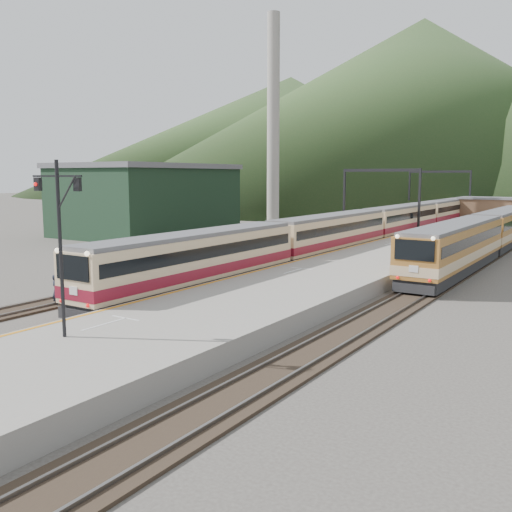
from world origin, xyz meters
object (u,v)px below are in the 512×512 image
Objects in this scene: second_train at (484,236)px; signal_mast at (60,230)px; worker at (56,291)px; main_train at (402,222)px.

signal_mast is (-7.56, -38.33, 3.12)m from second_train.
signal_mast reaches higher than worker.
main_train is 50.93m from signal_mast.
second_train is 21.77× the size of worker.
main_train is 44.98m from worker.
main_train is 16.87m from second_train.
worker is at bearing -95.27° from main_train.
main_train is 14.01× the size of signal_mast.
signal_mast is 3.74× the size of worker.
second_train is at bearing -102.33° from worker.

